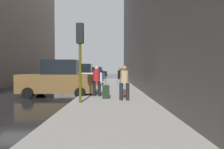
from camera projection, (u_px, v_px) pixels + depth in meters
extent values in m
plane|color=black|center=(14.00, 97.00, 10.49)|extent=(120.00, 120.00, 0.00)
cube|color=gray|center=(113.00, 96.00, 10.47)|extent=(4.00, 40.00, 0.15)
cube|color=brown|center=(59.00, 83.00, 10.94)|extent=(4.64, 1.94, 1.10)
cube|color=black|center=(62.00, 67.00, 10.92)|extent=(2.10, 1.61, 0.90)
cylinder|color=black|center=(41.00, 89.00, 11.85)|extent=(0.64, 0.23, 0.64)
cylinder|color=black|center=(29.00, 93.00, 10.01)|extent=(0.64, 0.23, 0.64)
cylinder|color=black|center=(85.00, 89.00, 11.90)|extent=(0.64, 0.23, 0.64)
cylinder|color=black|center=(81.00, 93.00, 10.06)|extent=(0.64, 0.23, 0.64)
cube|color=silver|center=(80.00, 78.00, 17.82)|extent=(4.66, 2.01, 1.10)
cube|color=black|center=(82.00, 68.00, 17.80)|extent=(2.13, 1.64, 0.90)
cylinder|color=black|center=(67.00, 82.00, 18.71)|extent=(0.65, 0.24, 0.64)
cylinder|color=black|center=(63.00, 84.00, 16.87)|extent=(0.65, 0.24, 0.64)
cylinder|color=black|center=(95.00, 82.00, 18.81)|extent=(0.65, 0.24, 0.64)
cylinder|color=black|center=(94.00, 84.00, 16.97)|extent=(0.65, 0.24, 0.64)
cube|color=navy|center=(88.00, 77.00, 24.04)|extent=(4.23, 1.90, 0.84)
cube|color=black|center=(90.00, 71.00, 24.01)|extent=(1.91, 1.59, 0.70)
cylinder|color=black|center=(80.00, 79.00, 24.99)|extent=(0.64, 0.23, 0.64)
cylinder|color=black|center=(77.00, 80.00, 23.15)|extent=(0.64, 0.23, 0.64)
cylinder|color=black|center=(99.00, 79.00, 24.94)|extent=(0.64, 0.23, 0.64)
cylinder|color=black|center=(98.00, 80.00, 23.10)|extent=(0.64, 0.23, 0.64)
cube|color=#193828|center=(93.00, 75.00, 29.79)|extent=(4.21, 1.85, 0.84)
cube|color=black|center=(94.00, 71.00, 29.77)|extent=(1.89, 1.57, 0.70)
cylinder|color=black|center=(86.00, 77.00, 30.72)|extent=(0.64, 0.22, 0.64)
cylinder|color=black|center=(84.00, 78.00, 28.88)|extent=(0.64, 0.22, 0.64)
cylinder|color=black|center=(101.00, 77.00, 30.72)|extent=(0.64, 0.22, 0.64)
cylinder|color=black|center=(101.00, 78.00, 28.88)|extent=(0.64, 0.22, 0.64)
cube|color=black|center=(97.00, 74.00, 36.27)|extent=(4.65, 1.97, 1.10)
cube|color=black|center=(97.00, 69.00, 36.24)|extent=(2.11, 1.62, 0.90)
cylinder|color=black|center=(90.00, 76.00, 37.25)|extent=(0.65, 0.24, 0.64)
cylinder|color=black|center=(89.00, 76.00, 35.41)|extent=(0.65, 0.24, 0.64)
cylinder|color=black|center=(104.00, 76.00, 37.15)|extent=(0.65, 0.24, 0.64)
cylinder|color=black|center=(103.00, 76.00, 35.31)|extent=(0.65, 0.24, 0.64)
cube|color=#B2191E|center=(99.00, 74.00, 42.02)|extent=(4.26, 1.98, 0.84)
cube|color=black|center=(100.00, 71.00, 42.01)|extent=(1.94, 1.63, 0.70)
cylinder|color=black|center=(93.00, 75.00, 42.91)|extent=(0.65, 0.24, 0.64)
cylinder|color=black|center=(93.00, 75.00, 41.07)|extent=(0.65, 0.24, 0.64)
cylinder|color=black|center=(104.00, 75.00, 42.99)|extent=(0.65, 0.24, 0.64)
cylinder|color=black|center=(104.00, 75.00, 41.15)|extent=(0.65, 0.24, 0.64)
cylinder|color=red|center=(97.00, 82.00, 16.90)|extent=(0.22, 0.22, 0.55)
sphere|color=red|center=(97.00, 79.00, 16.89)|extent=(0.20, 0.20, 0.20)
cylinder|color=red|center=(96.00, 82.00, 16.90)|extent=(0.10, 0.09, 0.09)
cylinder|color=red|center=(99.00, 82.00, 16.90)|extent=(0.10, 0.09, 0.09)
cylinder|color=#514C0F|center=(81.00, 63.00, 7.93)|extent=(0.12, 0.12, 3.60)
cube|color=black|center=(81.00, 33.00, 7.89)|extent=(0.32, 0.24, 0.90)
sphere|color=red|center=(81.00, 28.00, 8.01)|extent=(0.14, 0.14, 0.14)
sphere|color=yellow|center=(81.00, 34.00, 8.02)|extent=(0.14, 0.14, 0.14)
sphere|color=green|center=(81.00, 40.00, 8.03)|extent=(0.14, 0.14, 0.14)
cylinder|color=black|center=(100.00, 89.00, 9.93)|extent=(0.22, 0.22, 0.85)
cylinder|color=black|center=(95.00, 89.00, 10.02)|extent=(0.22, 0.22, 0.85)
cylinder|color=#A51E23|center=(97.00, 76.00, 9.95)|extent=(0.50, 0.50, 0.62)
sphere|color=tan|center=(97.00, 68.00, 9.94)|extent=(0.24, 0.24, 0.24)
cylinder|color=#728CB2|center=(123.00, 84.00, 12.83)|extent=(0.21, 0.21, 0.85)
cylinder|color=#728CB2|center=(119.00, 84.00, 12.78)|extent=(0.21, 0.21, 0.85)
cylinder|color=black|center=(121.00, 74.00, 12.79)|extent=(0.46, 0.46, 0.62)
sphere|color=#997051|center=(121.00, 69.00, 12.78)|extent=(0.24, 0.24, 0.24)
cylinder|color=black|center=(128.00, 92.00, 8.58)|extent=(0.20, 0.20, 0.85)
cylinder|color=black|center=(122.00, 92.00, 8.62)|extent=(0.20, 0.20, 0.85)
cylinder|color=tan|center=(125.00, 77.00, 8.58)|extent=(0.45, 0.45, 0.62)
sphere|color=#997051|center=(125.00, 68.00, 8.57)|extent=(0.24, 0.24, 0.24)
cube|color=black|center=(107.00, 92.00, 9.26)|extent=(0.36, 0.56, 0.68)
cylinder|color=#333333|center=(107.00, 82.00, 9.25)|extent=(0.02, 0.02, 0.36)
cube|color=#472D19|center=(124.00, 92.00, 10.70)|extent=(0.32, 0.44, 0.28)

